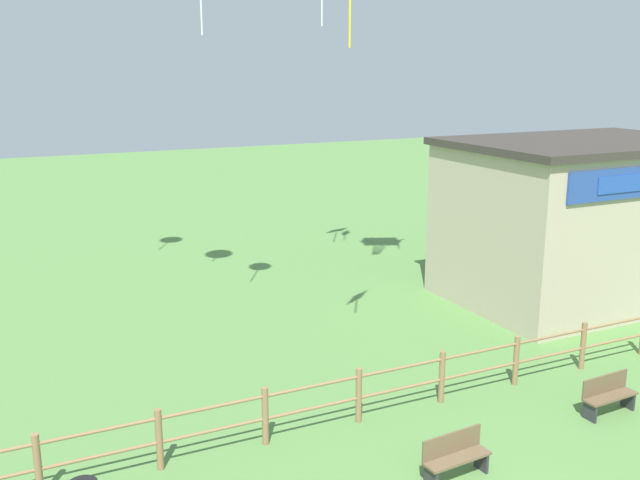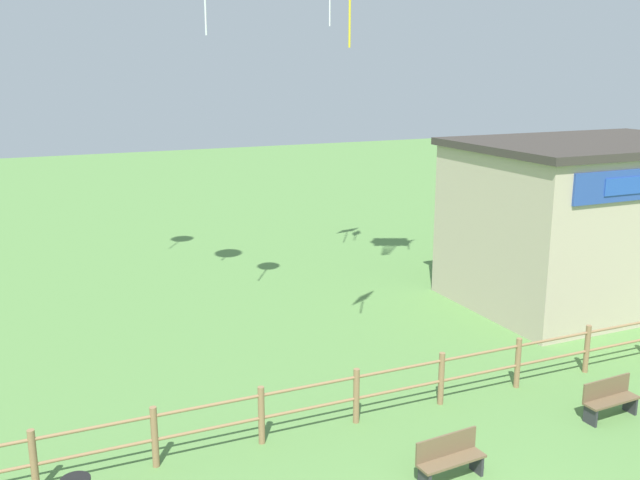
% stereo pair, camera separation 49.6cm
% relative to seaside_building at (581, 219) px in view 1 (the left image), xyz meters
% --- Properties ---
extents(wooden_fence, '(18.02, 0.14, 1.29)m').
position_rel_seaside_building_xyz_m(wooden_fence, '(-11.17, -4.72, -2.00)').
color(wooden_fence, olive).
rests_on(wooden_fence, ground_plane).
extents(seaside_building, '(8.92, 6.10, 5.43)m').
position_rel_seaside_building_xyz_m(seaside_building, '(0.00, 0.00, 0.00)').
color(seaside_building, '#B7A88E').
rests_on(seaside_building, ground_plane).
extents(park_bench_near_fence, '(1.45, 0.51, 0.90)m').
position_rel_seaside_building_xyz_m(park_bench_near_fence, '(-10.55, -7.47, -2.26)').
color(park_bench_near_fence, brown).
rests_on(park_bench_near_fence, ground_plane).
extents(park_bench_by_building, '(1.44, 0.47, 0.90)m').
position_rel_seaside_building_xyz_m(park_bench_by_building, '(-5.80, -6.82, -2.26)').
color(park_bench_by_building, brown).
rests_on(park_bench_by_building, ground_plane).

